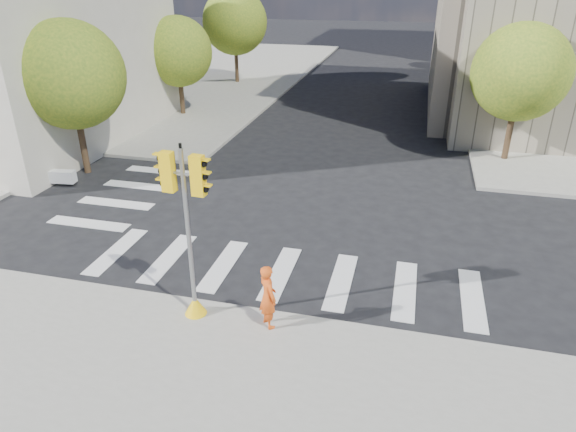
# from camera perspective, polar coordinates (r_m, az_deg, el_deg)

# --- Properties ---
(ground) EXTENTS (160.00, 160.00, 0.00)m
(ground) POSITION_cam_1_polar(r_m,az_deg,el_deg) (16.87, 1.24, -2.92)
(ground) COLOR black
(ground) RESTS_ON ground
(sidewalk_far_left) EXTENTS (28.00, 40.00, 0.15)m
(sidewalk_far_left) POSITION_cam_1_polar(r_m,az_deg,el_deg) (47.33, -16.12, 15.05)
(sidewalk_far_left) COLOR gray
(sidewalk_far_left) RESTS_ON ground
(tree_lw_near) EXTENTS (4.40, 4.40, 6.41)m
(tree_lw_near) POSITION_cam_1_polar(r_m,az_deg,el_deg) (23.33, -23.01, 14.21)
(tree_lw_near) COLOR #382616
(tree_lw_near) RESTS_ON ground
(tree_lw_mid) EXTENTS (4.00, 4.00, 5.77)m
(tree_lw_mid) POSITION_cam_1_polar(r_m,az_deg,el_deg) (31.89, -12.15, 17.42)
(tree_lw_mid) COLOR #382616
(tree_lw_mid) RESTS_ON ground
(tree_lw_far) EXTENTS (4.80, 4.80, 6.95)m
(tree_lw_far) POSITION_cam_1_polar(r_m,az_deg,el_deg) (40.98, -5.94, 20.67)
(tree_lw_far) COLOR #382616
(tree_lw_far) RESTS_ON ground
(tree_re_near) EXTENTS (4.20, 4.20, 6.16)m
(tree_re_near) POSITION_cam_1_polar(r_m,az_deg,el_deg) (25.13, 24.44, 14.31)
(tree_re_near) COLOR #382616
(tree_re_near) RESTS_ON ground
(tree_re_mid) EXTENTS (4.60, 4.60, 6.66)m
(tree_re_mid) POSITION_cam_1_polar(r_m,az_deg,el_deg) (36.88, 21.79, 18.24)
(tree_re_mid) COLOR #382616
(tree_re_mid) RESTS_ON ground
(tree_re_far) EXTENTS (4.00, 4.00, 5.88)m
(tree_re_far) POSITION_cam_1_polar(r_m,az_deg,el_deg) (48.81, 20.24, 19.34)
(tree_re_far) COLOR #382616
(tree_re_far) RESTS_ON ground
(lamp_near) EXTENTS (0.35, 0.18, 8.11)m
(lamp_near) POSITION_cam_1_polar(r_m,az_deg,el_deg) (29.05, 24.49, 16.65)
(lamp_near) COLOR black
(lamp_near) RESTS_ON sidewalk_far_right
(lamp_far) EXTENTS (0.35, 0.18, 8.11)m
(lamp_far) POSITION_cam_1_polar(r_m,az_deg,el_deg) (42.85, 21.71, 19.39)
(lamp_far) COLOR black
(lamp_far) RESTS_ON sidewalk_far_right
(traffic_signal) EXTENTS (1.07, 0.56, 4.52)m
(traffic_signal) POSITION_cam_1_polar(r_m,az_deg,el_deg) (12.54, -10.86, -3.49)
(traffic_signal) COLOR yellow
(traffic_signal) RESTS_ON sidewalk_near
(photographer) EXTENTS (0.71, 0.72, 1.68)m
(photographer) POSITION_cam_1_polar(r_m,az_deg,el_deg) (12.50, -2.25, -8.91)
(photographer) COLOR #EA5316
(photographer) RESTS_ON sidewalk_near
(planter_wall) EXTENTS (6.00, 1.23, 0.50)m
(planter_wall) POSITION_cam_1_polar(r_m,az_deg,el_deg) (24.39, -28.86, 4.09)
(planter_wall) COLOR silver
(planter_wall) RESTS_ON sidewalk_left_near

